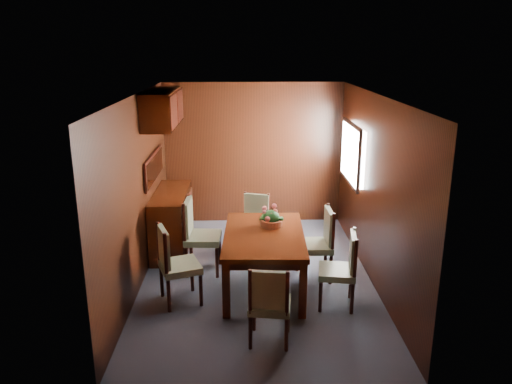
{
  "coord_description": "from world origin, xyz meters",
  "views": [
    {
      "loc": [
        -0.17,
        -6.07,
        2.99
      ],
      "look_at": [
        0.0,
        0.47,
        1.05
      ],
      "focal_mm": 35.0,
      "sensor_mm": 36.0,
      "label": 1
    }
  ],
  "objects_px": {
    "chair_right_near": "(343,266)",
    "chair_head": "(269,301)",
    "chair_left_near": "(174,261)",
    "sideboard": "(172,221)",
    "flower_centerpiece": "(271,215)",
    "dining_table": "(264,241)"
  },
  "relations": [
    {
      "from": "sideboard",
      "to": "chair_head",
      "type": "relative_size",
      "value": 1.58
    },
    {
      "from": "chair_left_near",
      "to": "flower_centerpiece",
      "type": "relative_size",
      "value": 3.25
    },
    {
      "from": "chair_right_near",
      "to": "chair_head",
      "type": "bearing_deg",
      "value": 139.98
    },
    {
      "from": "dining_table",
      "to": "sideboard",
      "type": "bearing_deg",
      "value": 137.69
    },
    {
      "from": "chair_left_near",
      "to": "chair_right_near",
      "type": "bearing_deg",
      "value": 66.08
    },
    {
      "from": "sideboard",
      "to": "chair_head",
      "type": "distance_m",
      "value": 2.88
    },
    {
      "from": "chair_head",
      "to": "chair_right_near",
      "type": "bearing_deg",
      "value": 48.37
    },
    {
      "from": "dining_table",
      "to": "chair_left_near",
      "type": "relative_size",
      "value": 1.65
    },
    {
      "from": "dining_table",
      "to": "chair_left_near",
      "type": "bearing_deg",
      "value": -160.19
    },
    {
      "from": "dining_table",
      "to": "chair_head",
      "type": "distance_m",
      "value": 1.26
    },
    {
      "from": "dining_table",
      "to": "chair_right_near",
      "type": "xyz_separation_m",
      "value": [
        0.91,
        -0.47,
        -0.12
      ]
    },
    {
      "from": "dining_table",
      "to": "chair_left_near",
      "type": "height_order",
      "value": "chair_left_near"
    },
    {
      "from": "chair_right_near",
      "to": "chair_head",
      "type": "xyz_separation_m",
      "value": [
        -0.9,
        -0.79,
        -0.02
      ]
    },
    {
      "from": "chair_head",
      "to": "flower_centerpiece",
      "type": "xyz_separation_m",
      "value": [
        0.1,
        1.52,
        0.39
      ]
    },
    {
      "from": "sideboard",
      "to": "chair_right_near",
      "type": "xyz_separation_m",
      "value": [
        2.24,
        -1.76,
        0.06
      ]
    },
    {
      "from": "sideboard",
      "to": "chair_right_near",
      "type": "relative_size",
      "value": 1.52
    },
    {
      "from": "sideboard",
      "to": "flower_centerpiece",
      "type": "relative_size",
      "value": 4.65
    },
    {
      "from": "chair_head",
      "to": "chair_left_near",
      "type": "bearing_deg",
      "value": 147.55
    },
    {
      "from": "dining_table",
      "to": "flower_centerpiece",
      "type": "bearing_deg",
      "value": 70.16
    },
    {
      "from": "sideboard",
      "to": "dining_table",
      "type": "xyz_separation_m",
      "value": [
        1.33,
        -1.29,
        0.19
      ]
    },
    {
      "from": "sideboard",
      "to": "dining_table",
      "type": "height_order",
      "value": "sideboard"
    },
    {
      "from": "chair_left_near",
      "to": "sideboard",
      "type": "bearing_deg",
      "value": 168.13
    }
  ]
}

